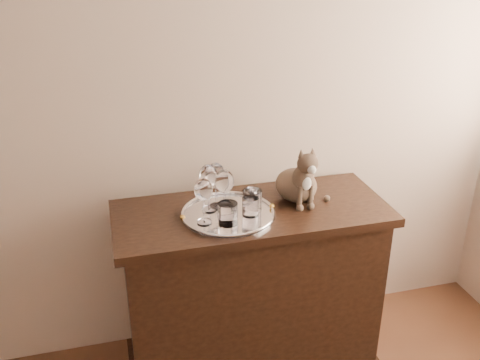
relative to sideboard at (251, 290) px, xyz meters
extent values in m
cube|color=#C4AB93|center=(-0.60, 0.31, 0.93)|extent=(4.00, 0.10, 2.70)
cylinder|color=silver|center=(-0.11, -0.03, 0.43)|extent=(0.40, 0.40, 0.01)
cylinder|color=silver|center=(-0.02, -0.06, 0.47)|extent=(0.07, 0.07, 0.08)
cylinder|color=white|center=(-0.13, -0.11, 0.48)|extent=(0.08, 0.08, 0.09)
cylinder|color=silver|center=(-0.01, -0.02, 0.48)|extent=(0.08, 0.08, 0.09)
camera|label=1|loc=(-0.58, -1.97, 1.51)|focal=40.00mm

